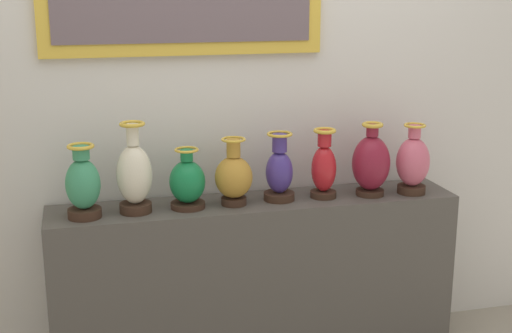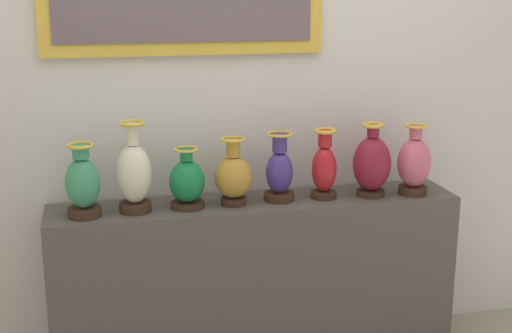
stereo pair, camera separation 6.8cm
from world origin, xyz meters
The scene contains 10 objects.
display_shelf centered at (0.00, 0.00, 0.41)m, with size 1.96×0.35×0.81m, color #4C4742.
back_wall centered at (-0.01, 0.23, 1.51)m, with size 4.31×0.14×3.02m.
vase_jade centered at (-0.80, -0.05, 0.96)m, with size 0.15×0.15×0.33m.
vase_ivory centered at (-0.57, -0.03, 0.99)m, with size 0.16×0.16×0.42m.
vase_emerald centered at (-0.33, -0.02, 0.93)m, with size 0.17×0.17×0.28m.
vase_ochre centered at (-0.11, -0.03, 0.95)m, with size 0.18×0.18×0.32m.
vase_indigo centered at (0.11, -0.01, 0.95)m, with size 0.15×0.15×0.33m.
vase_crimson centered at (0.33, -0.02, 0.96)m, with size 0.13×0.13×0.34m.
vase_burgundy centered at (0.57, -0.04, 0.98)m, with size 0.18×0.18×0.36m.
vase_rose centered at (0.78, -0.06, 0.97)m, with size 0.16×0.16×0.35m.
Camera 2 is at (-0.73, -3.15, 1.82)m, focal length 49.69 mm.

